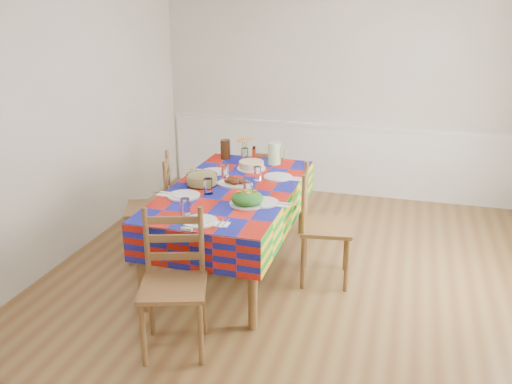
# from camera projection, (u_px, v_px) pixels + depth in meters

# --- Properties ---
(room) EXTENTS (4.58, 5.08, 2.78)m
(room) POSITION_uv_depth(u_px,v_px,m) (296.00, 137.00, 4.51)
(room) COLOR brown
(room) RESTS_ON ground
(wainscot) EXTENTS (4.41, 0.06, 0.92)m
(wainscot) POSITION_uv_depth(u_px,v_px,m) (334.00, 157.00, 7.05)
(wainscot) COLOR white
(wainscot) RESTS_ON room
(dining_table) EXTENTS (1.12, 2.08, 0.81)m
(dining_table) POSITION_uv_depth(u_px,v_px,m) (233.00, 197.00, 4.98)
(dining_table) COLOR brown
(dining_table) RESTS_ON room
(setting_near_head) EXTENTS (0.45, 0.30, 0.13)m
(setting_near_head) POSITION_uv_depth(u_px,v_px,m) (195.00, 216.00, 4.23)
(setting_near_head) COLOR white
(setting_near_head) RESTS_ON dining_table
(setting_left_near) EXTENTS (0.52, 0.31, 0.14)m
(setting_left_near) POSITION_uv_depth(u_px,v_px,m) (192.00, 192.00, 4.75)
(setting_left_near) COLOR white
(setting_left_near) RESTS_ON dining_table
(setting_left_far) EXTENTS (0.46, 0.28, 0.12)m
(setting_left_far) POSITION_uv_depth(u_px,v_px,m) (217.00, 171.00, 5.32)
(setting_left_far) COLOR white
(setting_left_far) RESTS_ON dining_table
(setting_right_near) EXTENTS (0.51, 0.29, 0.13)m
(setting_right_near) POSITION_uv_depth(u_px,v_px,m) (258.00, 197.00, 4.62)
(setting_right_near) COLOR white
(setting_right_near) RESTS_ON dining_table
(setting_right_far) EXTENTS (0.52, 0.30, 0.13)m
(setting_right_far) POSITION_uv_depth(u_px,v_px,m) (271.00, 176.00, 5.19)
(setting_right_far) COLOR white
(setting_right_far) RESTS_ON dining_table
(meat_platter) EXTENTS (0.34, 0.24, 0.07)m
(meat_platter) POSITION_uv_depth(u_px,v_px,m) (235.00, 182.00, 5.02)
(meat_platter) COLOR white
(meat_platter) RESTS_ON dining_table
(salad_platter) EXTENTS (0.30, 0.30, 0.13)m
(salad_platter) POSITION_uv_depth(u_px,v_px,m) (247.00, 199.00, 4.53)
(salad_platter) COLOR white
(salad_platter) RESTS_ON dining_table
(pasta_bowl) EXTENTS (0.28, 0.28, 0.10)m
(pasta_bowl) POSITION_uv_depth(u_px,v_px,m) (202.00, 179.00, 5.01)
(pasta_bowl) COLOR white
(pasta_bowl) RESTS_ON dining_table
(cake) EXTENTS (0.29, 0.29, 0.08)m
(cake) POSITION_uv_depth(u_px,v_px,m) (251.00, 165.00, 5.47)
(cake) COLOR white
(cake) RESTS_ON dining_table
(serving_utensils) EXTENTS (0.15, 0.33, 0.01)m
(serving_utensils) POSITION_uv_depth(u_px,v_px,m) (250.00, 192.00, 4.82)
(serving_utensils) COLOR black
(serving_utensils) RESTS_ON dining_table
(flower_vase) EXTENTS (0.16, 0.13, 0.26)m
(flower_vase) POSITION_uv_depth(u_px,v_px,m) (245.00, 151.00, 5.73)
(flower_vase) COLOR white
(flower_vase) RESTS_ON dining_table
(hot_sauce) EXTENTS (0.04, 0.04, 0.15)m
(hot_sauce) POSITION_uv_depth(u_px,v_px,m) (254.00, 153.00, 5.75)
(hot_sauce) COLOR red
(hot_sauce) RESTS_ON dining_table
(green_pitcher) EXTENTS (0.13, 0.13, 0.23)m
(green_pitcher) POSITION_uv_depth(u_px,v_px,m) (274.00, 153.00, 5.62)
(green_pitcher) COLOR #C1E9A4
(green_pitcher) RESTS_ON dining_table
(tea_pitcher) EXTENTS (0.10, 0.10, 0.21)m
(tea_pitcher) POSITION_uv_depth(u_px,v_px,m) (225.00, 149.00, 5.80)
(tea_pitcher) COLOR black
(tea_pitcher) RESTS_ON dining_table
(name_card) EXTENTS (0.09, 0.03, 0.02)m
(name_card) POSITION_uv_depth(u_px,v_px,m) (187.00, 229.00, 4.04)
(name_card) COLOR white
(name_card) RESTS_ON dining_table
(chair_near) EXTENTS (0.58, 0.56, 1.05)m
(chair_near) POSITION_uv_depth(u_px,v_px,m) (174.00, 284.00, 3.87)
(chair_near) COLOR brown
(chair_near) RESTS_ON room
(chair_far) EXTENTS (0.41, 0.40, 0.86)m
(chair_far) POSITION_uv_depth(u_px,v_px,m) (269.00, 182.00, 6.27)
(chair_far) COLOR brown
(chair_far) RESTS_ON room
(chair_left) EXTENTS (0.57, 0.58, 1.03)m
(chair_left) POSITION_uv_depth(u_px,v_px,m) (153.00, 208.00, 5.29)
(chair_left) COLOR brown
(chair_left) RESTS_ON room
(chair_right) EXTENTS (0.51, 0.53, 1.06)m
(chair_right) POSITION_uv_depth(u_px,v_px,m) (321.00, 226.00, 4.83)
(chair_right) COLOR brown
(chair_right) RESTS_ON room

